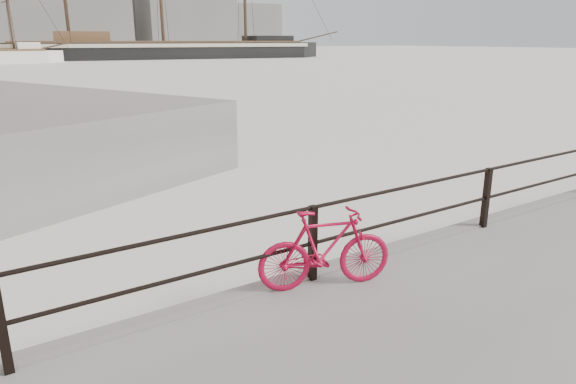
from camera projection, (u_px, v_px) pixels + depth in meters
ground at (473, 243)px, 8.71m from camera, size 400.00×400.00×0.00m
guardrail at (486, 198)px, 8.35m from camera, size 28.00×0.10×1.00m
bicycle at (325, 249)px, 6.30m from camera, size 1.68×0.80×1.02m
barque_black at (165, 59)px, 90.32m from camera, size 69.46×33.02×37.27m
industrial_west at (59, 15)px, 128.53m from camera, size 32.00×18.00×18.00m
industrial_mid at (182, 8)px, 150.19m from camera, size 26.00×20.00×24.00m
industrial_east at (243, 27)px, 167.79m from camera, size 20.00×16.00×14.00m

